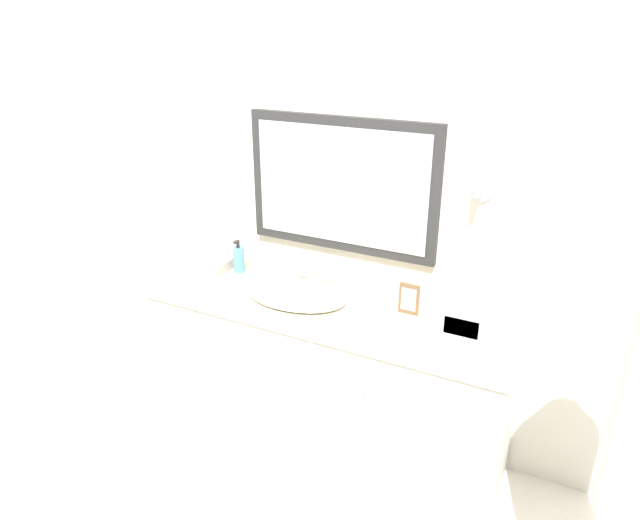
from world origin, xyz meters
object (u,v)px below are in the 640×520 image
at_px(sink_basin, 297,293).
at_px(picture_frame, 409,299).
at_px(soap_bottle, 239,259).
at_px(appliance_box, 465,320).

xyz_separation_m(sink_basin, picture_frame, (0.52, 0.08, 0.05)).
xyz_separation_m(soap_bottle, appliance_box, (1.19, -0.09, -0.01)).
bearing_deg(appliance_box, picture_frame, 168.87).
xyz_separation_m(sink_basin, appliance_box, (0.78, 0.03, 0.04)).
bearing_deg(soap_bottle, sink_basin, -16.37).
relative_size(sink_basin, soap_bottle, 2.85).
bearing_deg(appliance_box, sink_basin, -178.08).
distance_m(soap_bottle, appliance_box, 1.19).
relative_size(soap_bottle, appliance_box, 0.90).
height_order(sink_basin, soap_bottle, soap_bottle).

